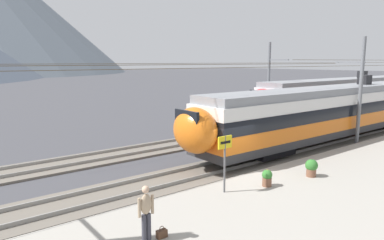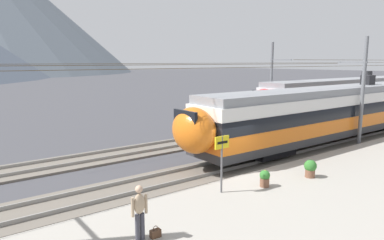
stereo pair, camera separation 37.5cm
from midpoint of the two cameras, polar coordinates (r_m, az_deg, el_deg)
The scene contains 13 objects.
ground_plane at distance 17.48m, azimuth 7.10°, elevation -9.20°, with size 400.00×400.00×0.00m, color #424247.
platform_slab at distance 14.83m, azimuth 18.93°, elevation -12.44°, with size 120.00×7.22×0.34m, color #A39E93.
track_near at distance 18.40m, azimuth 4.20°, elevation -7.97°, with size 120.00×3.00×0.28m.
track_far at distance 22.86m, azimuth -5.24°, elevation -4.50°, with size 120.00×3.00×0.28m.
train_near_platform at distance 26.06m, azimuth 22.32°, elevation 1.37°, with size 25.53×2.89×4.27m.
train_far_track at distance 38.44m, azimuth 23.62°, elevation 3.68°, with size 24.85×2.95×4.27m.
catenary_mast_mid at distance 25.43m, azimuth 25.96°, elevation 4.40°, with size 45.64×2.01×7.13m.
catenary_mast_far_side at distance 32.16m, azimuth 13.20°, elevation 6.09°, with size 45.64×2.22×7.22m.
platform_sign at distance 14.11m, azimuth 5.59°, elevation -5.08°, with size 0.70×0.08×2.32m.
passenger_walking at distance 10.72m, azimuth -7.45°, elevation -14.19°, with size 0.53×0.22×1.69m.
handbag_beside_passenger at distance 11.17m, azimuth -4.92°, elevation -17.75°, with size 0.32×0.18×0.37m.
potted_plant_platform_edge at distance 15.40m, azimuth 12.35°, elevation -9.07°, with size 0.44×0.44×0.72m.
potted_plant_by_shelter at distance 17.13m, azimuth 19.15°, elevation -7.25°, with size 0.56×0.56×0.81m.
Camera 2 is at (-11.37, -12.02, 5.58)m, focal length 33.06 mm.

